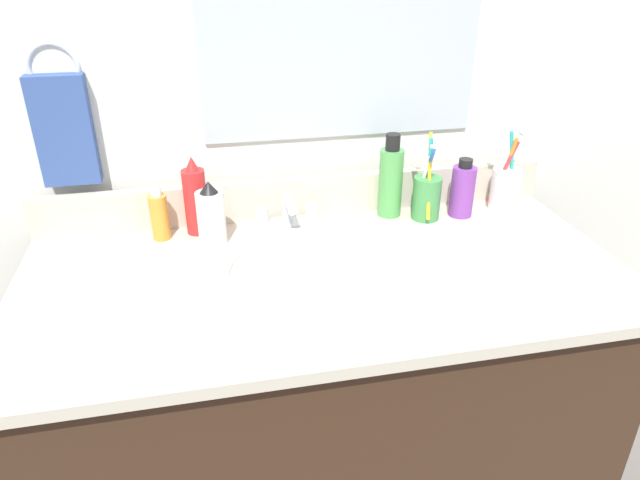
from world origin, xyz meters
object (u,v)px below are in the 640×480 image
at_px(bottle_cream_purple, 462,190).
at_px(bottle_oil_amber, 159,216).
at_px(bottle_toner_green, 391,180).
at_px(cup_green, 426,195).
at_px(cup_white_ceramic, 506,188).
at_px(bottle_spray_red, 195,199).
at_px(bottle_lotion_white, 211,216).
at_px(hand_towel, 64,131).
at_px(faucet, 288,216).

distance_m(bottle_cream_purple, bottle_oil_amber, 0.66).
xyz_separation_m(bottle_toner_green, cup_green, (0.07, -0.04, -0.03)).
bearing_deg(cup_green, cup_white_ceramic, 2.68).
relative_size(bottle_toner_green, bottle_oil_amber, 1.66).
bearing_deg(bottle_spray_red, cup_green, -3.97).
relative_size(bottle_spray_red, cup_white_ceramic, 0.89).
height_order(bottle_lotion_white, cup_green, cup_green).
distance_m(bottle_cream_purple, bottle_toner_green, 0.16).
bearing_deg(hand_towel, bottle_spray_red, -13.88).
height_order(bottle_cream_purple, cup_white_ceramic, cup_white_ceramic).
relative_size(hand_towel, faucet, 1.38).
height_order(bottle_lotion_white, bottle_spray_red, bottle_spray_red).
bearing_deg(faucet, bottle_cream_purple, -2.34).
relative_size(faucet, bottle_toner_green, 0.85).
height_order(bottle_cream_purple, bottle_oil_amber, bottle_cream_purple).
distance_m(bottle_toner_green, cup_white_ceramic, 0.27).
relative_size(bottle_oil_amber, cup_green, 0.58).
xyz_separation_m(faucet, bottle_oil_amber, (-0.27, 0.00, 0.02)).
bearing_deg(bottle_lotion_white, bottle_cream_purple, 2.98).
xyz_separation_m(faucet, bottle_spray_red, (-0.19, 0.02, 0.05)).
relative_size(cup_white_ceramic, cup_green, 0.97).
bearing_deg(bottle_oil_amber, bottle_cream_purple, -1.77).
distance_m(faucet, bottle_toner_green, 0.24).
bearing_deg(bottle_toner_green, cup_white_ceramic, -5.56).
xyz_separation_m(bottle_oil_amber, cup_white_ceramic, (0.77, -0.01, 0.00)).
bearing_deg(bottle_spray_red, cup_white_ceramic, -2.10).
bearing_deg(bottle_toner_green, bottle_spray_red, -179.91).
xyz_separation_m(hand_towel, bottle_oil_amber, (0.17, -0.08, -0.17)).
relative_size(bottle_oil_amber, cup_white_ceramic, 0.60).
height_order(hand_towel, bottle_lotion_white, hand_towel).
relative_size(faucet, bottle_oil_amber, 1.41).
bearing_deg(bottle_toner_green, bottle_lotion_white, -170.68).
distance_m(bottle_cream_purple, cup_green, 0.08).
bearing_deg(hand_towel, cup_green, -7.25).
bearing_deg(faucet, cup_green, -2.78).
bearing_deg(bottle_spray_red, bottle_toner_green, 0.09).
xyz_separation_m(bottle_lotion_white, cup_white_ceramic, (0.67, 0.04, -0.01)).
bearing_deg(bottle_lotion_white, hand_towel, 155.28).
relative_size(hand_towel, bottle_spray_red, 1.30).
distance_m(hand_towel, faucet, 0.48).
bearing_deg(hand_towel, bottle_oil_amber, -24.37).
distance_m(bottle_lotion_white, bottle_oil_amber, 0.12).
bearing_deg(bottle_cream_purple, bottle_spray_red, 176.50).
bearing_deg(bottle_lotion_white, faucet, 15.56).
bearing_deg(faucet, bottle_oil_amber, 179.08).
height_order(bottle_cream_purple, cup_green, cup_green).
xyz_separation_m(bottle_toner_green, bottle_oil_amber, (-0.50, -0.02, -0.03)).
bearing_deg(bottle_cream_purple, bottle_toner_green, 166.98).
height_order(bottle_oil_amber, cup_green, cup_green).
distance_m(hand_towel, bottle_oil_amber, 0.25).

